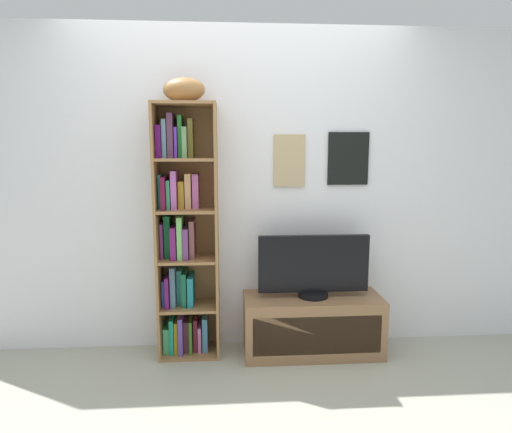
{
  "coord_description": "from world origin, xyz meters",
  "views": [
    {
      "loc": [
        -0.08,
        -2.1,
        1.53
      ],
      "look_at": [
        0.12,
        0.85,
        1.05
      ],
      "focal_mm": 30.09,
      "sensor_mm": 36.0,
      "label": 1
    }
  ],
  "objects_px": {
    "tv_stand": "(312,325)",
    "television": "(314,266)",
    "football": "(184,90)",
    "bookshelf": "(183,240)"
  },
  "relations": [
    {
      "from": "football",
      "to": "tv_stand",
      "type": "height_order",
      "value": "football"
    },
    {
      "from": "football",
      "to": "tv_stand",
      "type": "relative_size",
      "value": 0.29
    },
    {
      "from": "bookshelf",
      "to": "television",
      "type": "xyz_separation_m",
      "value": [
        0.95,
        -0.08,
        -0.2
      ]
    },
    {
      "from": "tv_stand",
      "to": "television",
      "type": "bearing_deg",
      "value": 90.0
    },
    {
      "from": "bookshelf",
      "to": "football",
      "type": "relative_size",
      "value": 6.2
    },
    {
      "from": "football",
      "to": "television",
      "type": "distance_m",
      "value": 1.55
    },
    {
      "from": "bookshelf",
      "to": "tv_stand",
      "type": "bearing_deg",
      "value": -5.15
    },
    {
      "from": "television",
      "to": "tv_stand",
      "type": "bearing_deg",
      "value": -90.0
    },
    {
      "from": "television",
      "to": "football",
      "type": "bearing_deg",
      "value": 176.68
    },
    {
      "from": "tv_stand",
      "to": "television",
      "type": "xyz_separation_m",
      "value": [
        0.0,
        0.0,
        0.45
      ]
    }
  ]
}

